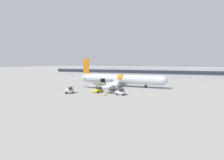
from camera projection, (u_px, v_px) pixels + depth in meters
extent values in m
plane|color=gray|center=(117.00, 90.00, 42.19)|extent=(500.00, 500.00, 0.00)
cube|color=yellow|center=(111.00, 92.00, 39.29)|extent=(29.01, 1.58, 0.01)
cube|color=#B2B2B7|center=(136.00, 72.00, 84.86)|extent=(107.83, 10.89, 5.84)
cube|color=#232D3D|center=(135.00, 72.00, 79.60)|extent=(105.68, 0.16, 1.87)
cylinder|color=silver|center=(121.00, 79.00, 48.52)|extent=(28.09, 3.10, 3.10)
sphere|color=silver|center=(163.00, 81.00, 44.42)|extent=(2.95, 2.95, 2.95)
cone|color=silver|center=(85.00, 78.00, 52.61)|extent=(3.57, 2.85, 2.85)
cylinder|color=orange|center=(121.00, 78.00, 48.45)|extent=(1.69, 3.11, 3.11)
cube|color=orange|center=(86.00, 66.00, 51.87)|extent=(2.33, 0.28, 5.78)
cube|color=silver|center=(82.00, 78.00, 49.08)|extent=(0.85, 7.04, 0.20)
cube|color=silver|center=(90.00, 76.00, 55.76)|extent=(0.85, 7.04, 0.20)
cube|color=silver|center=(112.00, 84.00, 42.55)|extent=(2.03, 12.58, 0.40)
cube|color=silver|center=(122.00, 79.00, 55.36)|extent=(2.03, 12.58, 0.40)
cylinder|color=#B2B7BF|center=(113.00, 86.00, 42.48)|extent=(3.14, 2.43, 2.43)
cylinder|color=#B2B7BF|center=(122.00, 80.00, 55.44)|extent=(3.14, 2.43, 2.43)
cube|color=black|center=(103.00, 80.00, 48.93)|extent=(1.70, 0.12, 1.40)
cylinder|color=#56565B|center=(146.00, 84.00, 46.16)|extent=(0.22, 0.22, 1.37)
sphere|color=black|center=(146.00, 86.00, 46.25)|extent=(0.98, 0.98, 0.98)
cylinder|color=#56565B|center=(111.00, 84.00, 47.38)|extent=(0.22, 0.22, 1.37)
sphere|color=black|center=(111.00, 86.00, 47.47)|extent=(0.98, 0.98, 0.98)
cylinder|color=#56565B|center=(115.00, 82.00, 51.65)|extent=(0.22, 0.22, 1.37)
sphere|color=black|center=(115.00, 84.00, 51.74)|extent=(0.98, 0.98, 0.98)
cube|color=white|center=(69.00, 91.00, 38.11)|extent=(2.81, 2.59, 0.69)
cube|color=#232833|center=(71.00, 88.00, 38.12)|extent=(1.61, 1.72, 0.76)
cube|color=black|center=(74.00, 91.00, 38.43)|extent=(0.87, 1.30, 0.34)
sphere|color=black|center=(72.00, 93.00, 37.61)|extent=(0.56, 0.56, 0.56)
sphere|color=black|center=(72.00, 91.00, 39.08)|extent=(0.56, 0.56, 0.56)
sphere|color=black|center=(66.00, 93.00, 37.21)|extent=(0.56, 0.56, 0.56)
sphere|color=black|center=(67.00, 92.00, 38.69)|extent=(0.56, 0.56, 0.56)
cube|color=white|center=(120.00, 93.00, 36.12)|extent=(2.48, 1.26, 0.69)
cube|color=#232833|center=(122.00, 90.00, 35.90)|extent=(1.12, 1.07, 0.76)
cube|color=black|center=(125.00, 93.00, 35.75)|extent=(0.13, 1.12, 0.34)
sphere|color=black|center=(123.00, 94.00, 35.34)|extent=(0.56, 0.56, 0.56)
sphere|color=black|center=(124.00, 93.00, 36.47)|extent=(0.56, 0.56, 0.56)
sphere|color=black|center=(117.00, 94.00, 35.84)|extent=(0.56, 0.56, 0.56)
sphere|color=black|center=(118.00, 93.00, 36.96)|extent=(0.56, 0.56, 0.56)
cube|color=yellow|center=(98.00, 90.00, 39.22)|extent=(2.19, 3.14, 0.60)
cube|color=#232833|center=(99.00, 88.00, 39.55)|extent=(1.55, 1.57, 0.68)
cube|color=black|center=(101.00, 90.00, 40.47)|extent=(1.31, 0.47, 0.30)
sphere|color=black|center=(102.00, 91.00, 39.69)|extent=(0.56, 0.56, 0.56)
sphere|color=black|center=(98.00, 90.00, 40.44)|extent=(0.56, 0.56, 0.56)
sphere|color=black|center=(98.00, 92.00, 38.07)|extent=(0.56, 0.56, 0.56)
sphere|color=black|center=(94.00, 92.00, 38.82)|extent=(0.56, 0.56, 0.56)
cube|color=#B7BABF|center=(104.00, 87.00, 45.15)|extent=(2.68, 1.81, 0.05)
cube|color=#B7BABF|center=(107.00, 86.00, 44.56)|extent=(0.32, 1.36, 0.43)
cube|color=#B7BABF|center=(103.00, 86.00, 44.55)|extent=(2.38, 0.52, 0.43)
cube|color=#B7BABF|center=(105.00, 86.00, 45.69)|extent=(2.38, 0.52, 0.43)
cube|color=#333338|center=(109.00, 88.00, 44.40)|extent=(0.90, 0.25, 0.06)
sphere|color=black|center=(105.00, 88.00, 44.20)|extent=(0.40, 0.40, 0.40)
sphere|color=black|center=(107.00, 88.00, 45.40)|extent=(0.40, 0.40, 0.40)
sphere|color=black|center=(101.00, 88.00, 45.00)|extent=(0.40, 0.40, 0.40)
sphere|color=black|center=(103.00, 87.00, 46.20)|extent=(0.40, 0.40, 0.40)
cube|color=black|center=(106.00, 86.00, 44.76)|extent=(0.54, 0.34, 0.47)
cube|color=olive|center=(103.00, 86.00, 45.12)|extent=(0.58, 0.39, 0.42)
cube|color=black|center=(105.00, 86.00, 45.17)|extent=(0.37, 0.29, 0.54)
cube|color=silver|center=(92.00, 86.00, 46.52)|extent=(3.39, 1.65, 0.05)
cube|color=silver|center=(97.00, 85.00, 45.91)|extent=(0.16, 1.44, 0.53)
cube|color=silver|center=(91.00, 85.00, 45.85)|extent=(3.24, 0.28, 0.53)
cube|color=silver|center=(93.00, 85.00, 47.12)|extent=(3.24, 0.28, 0.53)
cube|color=#333338|center=(98.00, 87.00, 45.80)|extent=(0.90, 0.14, 0.06)
sphere|color=black|center=(94.00, 88.00, 45.49)|extent=(0.40, 0.40, 0.40)
sphere|color=black|center=(96.00, 87.00, 46.82)|extent=(0.40, 0.40, 0.40)
sphere|color=black|center=(88.00, 87.00, 46.31)|extent=(0.40, 0.40, 0.40)
sphere|color=black|center=(91.00, 86.00, 47.64)|extent=(0.40, 0.40, 0.40)
cube|color=#721951|center=(95.00, 85.00, 46.26)|extent=(0.55, 0.40, 0.52)
cube|color=#14472D|center=(93.00, 85.00, 46.18)|extent=(0.41, 0.21, 0.55)
cylinder|color=#2D2D33|center=(99.00, 89.00, 42.61)|extent=(0.33, 0.33, 0.87)
cylinder|color=#B7E019|center=(99.00, 86.00, 42.51)|extent=(0.43, 0.43, 0.68)
sphere|color=brown|center=(99.00, 85.00, 42.45)|extent=(0.24, 0.24, 0.24)
cylinder|color=#B7E019|center=(100.00, 86.00, 42.44)|extent=(0.14, 0.14, 0.63)
cylinder|color=#B7E019|center=(99.00, 86.00, 42.60)|extent=(0.14, 0.14, 0.63)
cylinder|color=#1E2338|center=(114.00, 87.00, 44.97)|extent=(0.44, 0.44, 0.87)
cylinder|color=#CCE523|center=(114.00, 85.00, 44.87)|extent=(0.56, 0.56, 0.69)
sphere|color=tan|center=(114.00, 83.00, 44.81)|extent=(0.24, 0.24, 0.24)
cylinder|color=#CCE523|center=(113.00, 85.00, 44.82)|extent=(0.18, 0.18, 0.63)
cylinder|color=#CCE523|center=(115.00, 85.00, 44.94)|extent=(0.18, 0.18, 0.63)
cylinder|color=#1E2338|center=(99.00, 86.00, 48.15)|extent=(0.38, 0.38, 0.79)
cylinder|color=orange|center=(99.00, 84.00, 48.06)|extent=(0.48, 0.48, 0.63)
sphere|color=#9E7556|center=(99.00, 82.00, 48.01)|extent=(0.22, 0.22, 0.22)
cylinder|color=orange|center=(100.00, 84.00, 48.24)|extent=(0.15, 0.15, 0.57)
cylinder|color=orange|center=(99.00, 84.00, 47.90)|extent=(0.15, 0.15, 0.57)
cylinder|color=#1E2338|center=(116.00, 87.00, 44.44)|extent=(0.37, 0.37, 0.83)
cylinder|color=#B7E019|center=(116.00, 85.00, 44.34)|extent=(0.48, 0.48, 0.65)
sphere|color=brown|center=(116.00, 84.00, 44.29)|extent=(0.23, 0.23, 0.23)
cylinder|color=#B7E019|center=(117.00, 85.00, 44.55)|extent=(0.15, 0.15, 0.60)
cylinder|color=#B7E019|center=(116.00, 86.00, 44.16)|extent=(0.15, 0.15, 0.60)
cube|color=black|center=(166.00, 89.00, 43.75)|extent=(0.55, 0.55, 0.03)
cone|color=orange|center=(166.00, 88.00, 43.70)|extent=(0.41, 0.41, 0.75)
cylinder|color=white|center=(167.00, 88.00, 43.70)|extent=(0.24, 0.24, 0.09)
cube|color=black|center=(106.00, 95.00, 35.60)|extent=(0.55, 0.55, 0.03)
cone|color=orange|center=(106.00, 94.00, 35.56)|extent=(0.40, 0.40, 0.66)
cylinder|color=white|center=(106.00, 94.00, 35.56)|extent=(0.23, 0.23, 0.08)
cube|color=black|center=(117.00, 89.00, 43.20)|extent=(0.52, 0.52, 0.03)
cone|color=orange|center=(117.00, 88.00, 43.15)|extent=(0.38, 0.38, 0.73)
cylinder|color=white|center=(117.00, 88.00, 43.15)|extent=(0.22, 0.22, 0.09)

